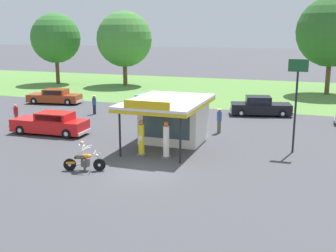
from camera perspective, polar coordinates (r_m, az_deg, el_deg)
ground_plane at (r=21.52m, az=-3.61°, el=-6.17°), size 300.00×300.00×0.00m
grass_verge_strip at (r=49.84m, az=9.98°, el=4.67°), size 120.00×24.00×0.01m
service_station_kiosk at (r=26.52m, az=0.62°, el=1.33°), size 4.48×6.57×3.36m
gas_pump_nearside at (r=23.94m, az=-3.65°, el=-1.79°), size 0.44×0.44×2.08m
gas_pump_offside at (r=23.40m, az=-0.25°, el=-2.09°), size 0.44×0.44×2.10m
motorcycle_with_rider at (r=21.80m, az=-11.42°, el=-4.35°), size 2.07×0.91×1.58m
featured_classic_sedan at (r=29.97m, az=-15.69°, el=0.30°), size 5.52×2.10×1.53m
parked_car_second_row_spare at (r=42.38m, az=-15.17°, el=3.86°), size 5.48×2.64×1.41m
parked_car_back_row_centre at (r=36.56m, az=-2.13°, el=2.98°), size 5.66×2.07×1.53m
parked_car_back_row_far_left at (r=36.07m, az=12.45°, el=2.58°), size 5.40×3.02×1.60m
bystander_leaning_by_kiosk at (r=36.14m, az=-10.01°, el=2.94°), size 0.36×0.36×1.63m
bystander_chatting_near_pumps at (r=33.66m, az=-19.98°, el=1.56°), size 0.34×0.34×1.60m
bystander_strolling_foreground at (r=29.29m, az=6.98°, el=0.83°), size 0.38×0.38×1.73m
tree_oak_left at (r=57.87m, az=-14.99°, el=11.29°), size 6.43×6.43×9.17m
tree_oak_distant_spare at (r=49.57m, az=21.41°, el=11.85°), size 7.56×7.56×10.60m
tree_oak_far_left at (r=54.37m, az=-5.96°, el=11.68°), size 7.00×7.00×9.38m
roadside_pole_sign at (r=25.00m, az=17.12°, el=4.61°), size 1.10×0.12×5.44m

